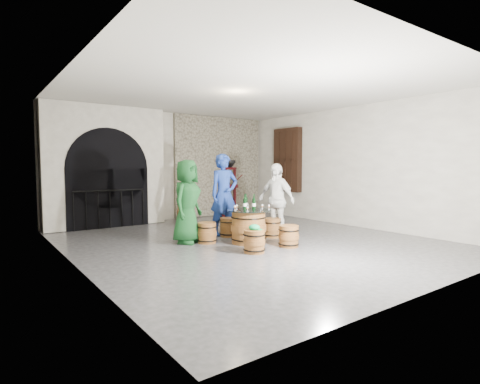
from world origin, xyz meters
TOP-DOWN VIEW (x-y plane):
  - ground at (0.00, 0.00)m, footprint 8.00×8.00m
  - wall_back at (0.00, 4.00)m, footprint 8.00×0.00m
  - wall_front at (0.00, -4.00)m, footprint 8.00×0.00m
  - wall_left at (-3.50, 0.00)m, footprint 0.00×8.00m
  - wall_right at (3.50, 0.00)m, footprint 0.00×8.00m
  - ceiling at (0.00, 0.00)m, footprint 8.00×8.00m
  - stone_facing_panel at (1.80, 3.94)m, footprint 3.20×0.12m
  - arched_opening at (-1.90, 3.74)m, footprint 3.10×0.60m
  - shuttered_window at (3.38, 2.40)m, footprint 0.23×1.10m
  - barrel_table at (-0.15, -0.21)m, footprint 0.91×0.91m
  - barrel_stool_left at (-0.84, 0.32)m, footprint 0.42×0.42m
  - barrel_stool_far at (-0.06, 0.66)m, footprint 0.42×0.42m
  - barrel_stool_right at (0.70, 0.01)m, footprint 0.42×0.42m
  - barrel_stool_near_right at (0.29, -0.96)m, footprint 0.42×0.42m
  - barrel_stool_near_left at (-0.58, -0.96)m, footprint 0.42×0.42m
  - green_cap at (-0.58, -0.96)m, footprint 0.25×0.21m
  - person_green at (-1.17, 0.58)m, footprint 1.02×0.94m
  - person_blue at (-0.04, 0.88)m, footprint 0.74×0.52m
  - person_white at (0.84, 0.05)m, footprint 0.57×1.04m
  - wine_bottle_left at (-0.18, -0.13)m, footprint 0.08×0.08m
  - wine_bottle_center at (-0.03, -0.25)m, footprint 0.08×0.08m
  - wine_bottle_right at (-0.08, -0.03)m, footprint 0.08×0.08m
  - tasting_glass_a at (-0.32, -0.40)m, footprint 0.05×0.05m
  - tasting_glass_b at (0.19, -0.24)m, footprint 0.05×0.05m
  - tasting_glass_c at (-0.29, 0.02)m, footprint 0.05×0.05m
  - tasting_glass_d at (0.01, 0.03)m, footprint 0.05×0.05m
  - tasting_glass_e at (0.25, -0.40)m, footprint 0.05×0.05m
  - tasting_glass_f at (-0.41, -0.09)m, footprint 0.05×0.05m
  - side_barrel at (0.01, 2.87)m, footprint 0.51×0.51m
  - corking_press at (1.95, 3.54)m, footprint 0.74×0.42m
  - control_box at (2.05, 3.86)m, footprint 0.18×0.10m

SIDE VIEW (x-z plane):
  - ground at x=0.00m, z-range 0.00..0.00m
  - barrel_stool_left at x=-0.84m, z-range 0.00..0.43m
  - barrel_stool_far at x=-0.06m, z-range 0.00..0.43m
  - barrel_stool_right at x=0.70m, z-range 0.00..0.43m
  - barrel_stool_near_right at x=0.29m, z-range 0.00..0.43m
  - barrel_stool_near_left at x=-0.58m, z-range 0.00..0.43m
  - side_barrel at x=0.01m, z-range 0.00..0.68m
  - barrel_table at x=-0.15m, z-range 0.00..0.70m
  - green_cap at x=-0.58m, z-range 0.42..0.53m
  - tasting_glass_a at x=-0.32m, z-range 0.70..0.80m
  - tasting_glass_b at x=0.19m, z-range 0.70..0.80m
  - tasting_glass_c at x=-0.29m, z-range 0.70..0.80m
  - tasting_glass_d at x=0.01m, z-range 0.70..0.80m
  - tasting_glass_e at x=0.25m, z-range 0.70..0.80m
  - tasting_glass_f at x=-0.41m, z-range 0.70..0.80m
  - wine_bottle_left at x=-0.18m, z-range 0.67..1.00m
  - wine_bottle_center at x=-0.03m, z-range 0.67..1.00m
  - wine_bottle_right at x=-0.08m, z-range 0.67..1.00m
  - person_white at x=0.84m, z-range 0.00..1.67m
  - person_green at x=-1.17m, z-range 0.00..1.75m
  - person_blue at x=-0.04m, z-range 0.00..1.90m
  - corking_press at x=1.95m, z-range 0.15..1.94m
  - control_box at x=2.05m, z-range 1.24..1.46m
  - arched_opening at x=-1.90m, z-range -0.01..3.18m
  - wall_back at x=0.00m, z-range -2.40..5.60m
  - wall_front at x=0.00m, z-range -2.40..5.60m
  - wall_left at x=-3.50m, z-range -2.40..5.60m
  - wall_right at x=3.50m, z-range -2.40..5.60m
  - stone_facing_panel at x=1.80m, z-range 0.01..3.19m
  - shuttered_window at x=3.38m, z-range 0.80..2.80m
  - ceiling at x=0.00m, z-range 3.20..3.20m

